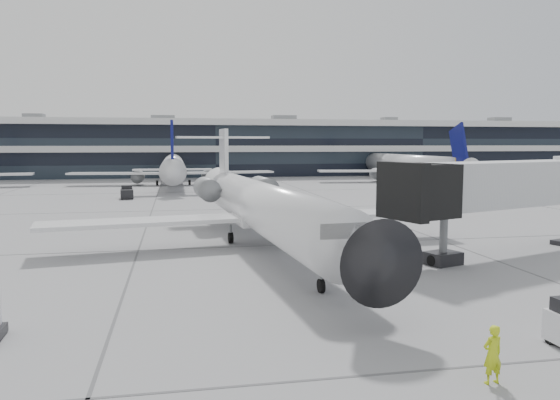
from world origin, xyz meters
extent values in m
plane|color=gray|center=(0.00, 0.00, 0.00)|extent=(220.00, 220.00, 0.00)
cube|color=black|center=(0.00, 82.00, 5.00)|extent=(170.00, 22.00, 10.00)
cylinder|color=white|center=(-2.29, -0.74, 2.59)|extent=(5.19, 27.16, 3.04)
cone|color=black|center=(-1.08, -15.77, 2.59)|extent=(3.28, 3.38, 3.04)
cone|color=white|center=(-3.51, 14.52, 2.93)|extent=(3.17, 3.82, 2.89)
cube|color=white|center=(-9.67, -0.20, 1.80)|extent=(12.68, 4.74, 0.25)
cube|color=white|center=(4.91, 0.97, 1.80)|extent=(12.41, 3.05, 0.25)
cylinder|color=slate|center=(-5.27, 8.28, 3.04)|extent=(1.99, 3.95, 1.69)
cylinder|color=slate|center=(-0.79, 8.64, 3.04)|extent=(1.99, 3.95, 1.69)
cube|color=white|center=(-3.46, 13.84, 5.29)|extent=(0.55, 2.94, 5.06)
cube|color=white|center=(-3.50, 14.29, 7.09)|extent=(8.22, 2.44, 0.18)
cylinder|color=black|center=(-1.44, -11.39, 0.32)|extent=(0.25, 0.64, 0.63)
cylinder|color=black|center=(-4.15, 1.37, 0.36)|extent=(0.33, 0.74, 0.72)
cylinder|color=black|center=(-0.79, 1.64, 0.36)|extent=(0.33, 0.74, 0.72)
cube|color=#AAADAF|center=(11.70, -5.40, 4.24)|extent=(13.94, 7.09, 2.56)
cube|color=black|center=(4.99, -7.70, 4.14)|extent=(3.45, 3.81, 2.76)
cylinder|color=slate|center=(6.57, -7.16, 1.38)|extent=(0.43, 0.43, 2.76)
cube|color=black|center=(6.57, -7.16, 0.34)|extent=(2.13, 1.88, 0.69)
imported|color=#C0DA17|center=(0.77, -21.13, 0.83)|extent=(0.66, 0.48, 1.66)
cylinder|color=black|center=(4.38, -18.80, 0.25)|extent=(0.22, 0.50, 0.49)
cone|color=#E54E0C|center=(-3.30, 11.67, 0.27)|extent=(0.35, 0.35, 0.54)
cube|color=#E54E0C|center=(-3.30, 11.67, 0.01)|extent=(0.46, 0.46, 0.03)
cube|color=black|center=(-13.38, 32.63, 0.62)|extent=(1.68, 2.60, 1.01)
cube|color=black|center=(-13.43, 33.19, 1.29)|extent=(1.32, 1.12, 0.56)
cylinder|color=black|center=(-14.08, 33.47, 0.25)|extent=(0.25, 0.51, 0.49)
cylinder|color=black|center=(-12.85, 33.58, 0.25)|extent=(0.25, 0.51, 0.49)
cylinder|color=black|center=(-13.91, 31.68, 0.25)|extent=(0.25, 0.51, 0.49)
cylinder|color=black|center=(-12.68, 31.79, 0.25)|extent=(0.25, 0.51, 0.49)
camera|label=1|loc=(-7.66, -34.17, 6.58)|focal=35.00mm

